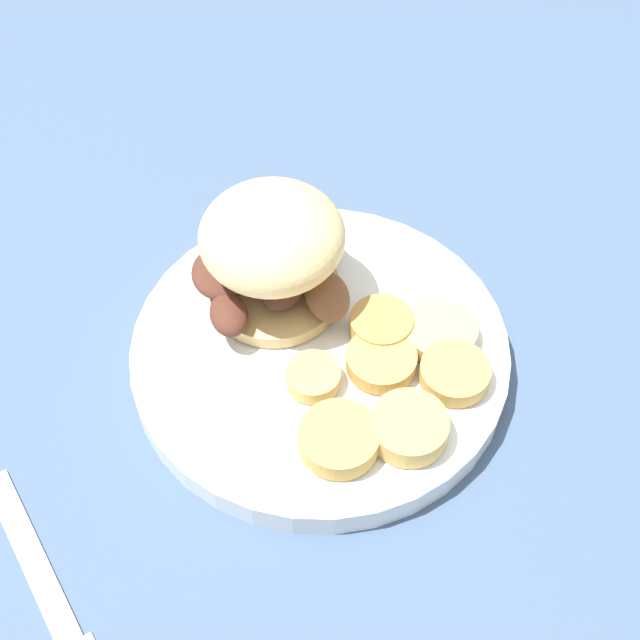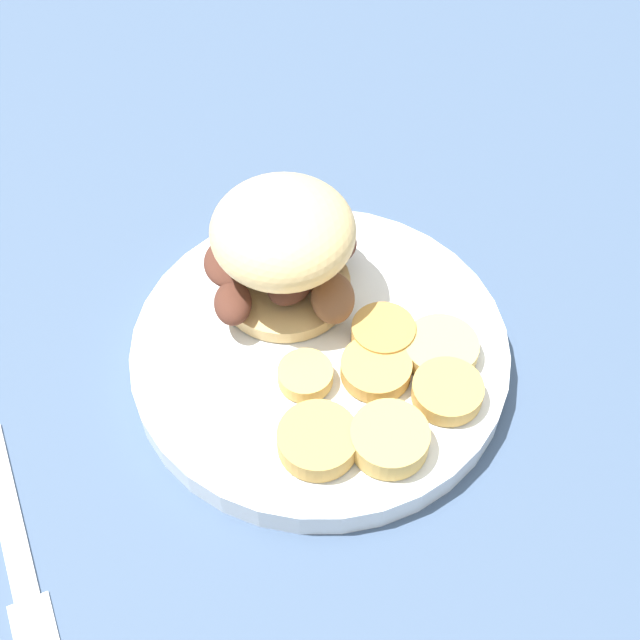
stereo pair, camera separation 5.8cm
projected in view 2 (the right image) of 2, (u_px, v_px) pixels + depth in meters
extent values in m
plane|color=#3D5170|center=(320.00, 362.00, 0.62)|extent=(4.00, 4.00, 0.00)
cylinder|color=white|center=(320.00, 353.00, 0.61)|extent=(0.26, 0.26, 0.02)
torus|color=white|center=(320.00, 345.00, 0.60)|extent=(0.25, 0.25, 0.01)
cylinder|color=tan|center=(291.00, 284.00, 0.62)|extent=(0.09, 0.09, 0.01)
ellipsoid|color=brown|center=(333.00, 298.00, 0.59)|extent=(0.04, 0.05, 0.02)
ellipsoid|color=#4C281E|center=(288.00, 282.00, 0.60)|extent=(0.05, 0.05, 0.02)
ellipsoid|color=#4C281E|center=(295.00, 267.00, 0.61)|extent=(0.05, 0.05, 0.02)
ellipsoid|color=#4C281E|center=(323.00, 240.00, 0.62)|extent=(0.06, 0.06, 0.02)
ellipsoid|color=#4C281E|center=(233.00, 303.00, 0.59)|extent=(0.04, 0.04, 0.02)
ellipsoid|color=#4C281E|center=(235.00, 261.00, 0.61)|extent=(0.06, 0.06, 0.02)
ellipsoid|color=brown|center=(237.00, 247.00, 0.62)|extent=(0.03, 0.03, 0.02)
ellipsoid|color=#E5C17F|center=(289.00, 229.00, 0.58)|extent=(0.10, 0.10, 0.05)
cylinder|color=#DBB766|center=(441.00, 349.00, 0.59)|extent=(0.05, 0.05, 0.01)
cylinder|color=#BC8942|center=(383.00, 333.00, 0.59)|extent=(0.04, 0.04, 0.01)
cylinder|color=tan|center=(447.00, 391.00, 0.57)|extent=(0.05, 0.05, 0.01)
cylinder|color=tan|center=(318.00, 440.00, 0.54)|extent=(0.05, 0.05, 0.02)
cylinder|color=tan|center=(305.00, 375.00, 0.58)|extent=(0.04, 0.04, 0.01)
cylinder|color=tan|center=(393.00, 437.00, 0.54)|extent=(0.05, 0.05, 0.02)
cylinder|color=tan|center=(376.00, 368.00, 0.58)|extent=(0.05, 0.05, 0.01)
cube|color=silver|center=(7.00, 507.00, 0.55)|extent=(0.03, 0.12, 0.00)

